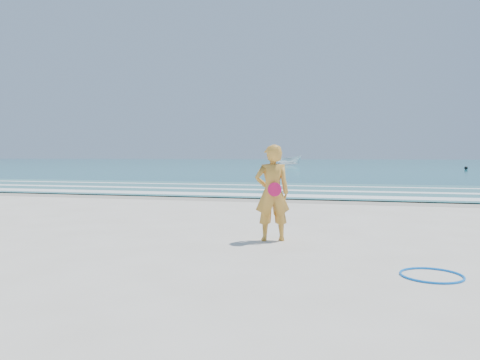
# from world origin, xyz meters

# --- Properties ---
(ground) EXTENTS (400.00, 400.00, 0.00)m
(ground) POSITION_xyz_m (0.00, 0.00, 0.00)
(ground) COLOR silver
(ground) RESTS_ON ground
(wet_sand) EXTENTS (400.00, 2.40, 0.00)m
(wet_sand) POSITION_xyz_m (0.00, 9.00, 0.00)
(wet_sand) COLOR #B2A893
(wet_sand) RESTS_ON ground
(ocean) EXTENTS (400.00, 190.00, 0.04)m
(ocean) POSITION_xyz_m (0.00, 105.00, 0.02)
(ocean) COLOR #19727F
(ocean) RESTS_ON ground
(shallow) EXTENTS (400.00, 10.00, 0.01)m
(shallow) POSITION_xyz_m (0.00, 14.00, 0.04)
(shallow) COLOR #59B7AD
(shallow) RESTS_ON ocean
(foam_near) EXTENTS (400.00, 1.40, 0.01)m
(foam_near) POSITION_xyz_m (0.00, 10.30, 0.05)
(foam_near) COLOR white
(foam_near) RESTS_ON shallow
(foam_mid) EXTENTS (400.00, 0.90, 0.01)m
(foam_mid) POSITION_xyz_m (0.00, 13.20, 0.05)
(foam_mid) COLOR white
(foam_mid) RESTS_ON shallow
(foam_far) EXTENTS (400.00, 0.60, 0.01)m
(foam_far) POSITION_xyz_m (0.00, 16.50, 0.05)
(foam_far) COLOR white
(foam_far) RESTS_ON shallow
(hoop) EXTENTS (0.90, 0.90, 0.03)m
(hoop) POSITION_xyz_m (4.05, -1.63, 0.02)
(hoop) COLOR #0D74EA
(hoop) RESTS_ON ground
(boat) EXTENTS (4.47, 2.67, 1.62)m
(boat) POSITION_xyz_m (-8.67, 69.96, 0.85)
(boat) COLOR white
(boat) RESTS_ON ocean
(buoy) EXTENTS (0.40, 0.40, 0.40)m
(buoy) POSITION_xyz_m (14.92, 50.42, 0.24)
(buoy) COLOR black
(buoy) RESTS_ON ocean
(woman) EXTENTS (0.80, 0.66, 1.89)m
(woman) POSITION_xyz_m (1.40, 0.51, 0.95)
(woman) COLOR gold
(woman) RESTS_ON ground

